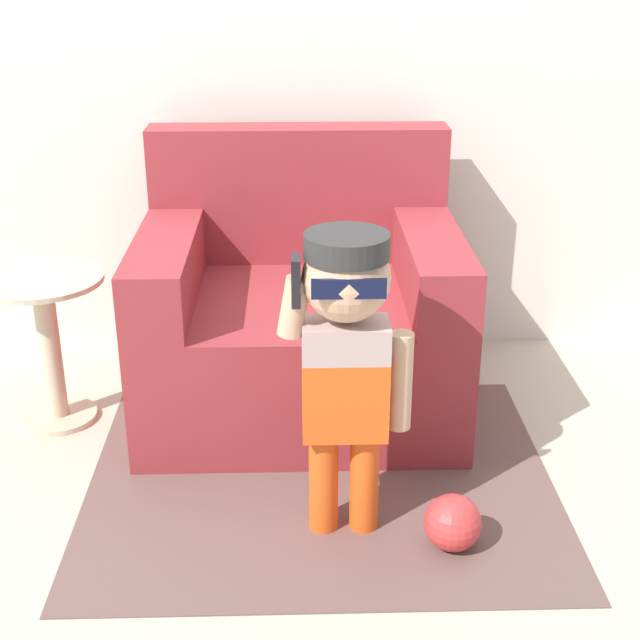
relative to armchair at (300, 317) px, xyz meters
name	(u,v)px	position (x,y,z in m)	size (l,w,h in m)	color
ground_plane	(298,432)	(-0.01, -0.24, -0.34)	(10.00, 10.00, 0.00)	#BCB29E
wall_back	(293,25)	(-0.01, 0.54, 0.96)	(10.00, 0.05, 2.60)	silver
armchair	(300,317)	(0.00, 0.00, 0.00)	(1.11, 0.91, 0.96)	maroon
person_child	(347,341)	(0.12, -0.79, 0.27)	(0.37, 0.28, 0.90)	#E05119
side_table	(49,336)	(-0.88, -0.12, -0.01)	(0.42, 0.42, 0.54)	beige
rug	(321,477)	(0.06, -0.53, -0.33)	(1.47, 1.26, 0.01)	brown
toy_ball	(453,523)	(0.42, -0.90, -0.26)	(0.16, 0.16, 0.16)	#D13838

